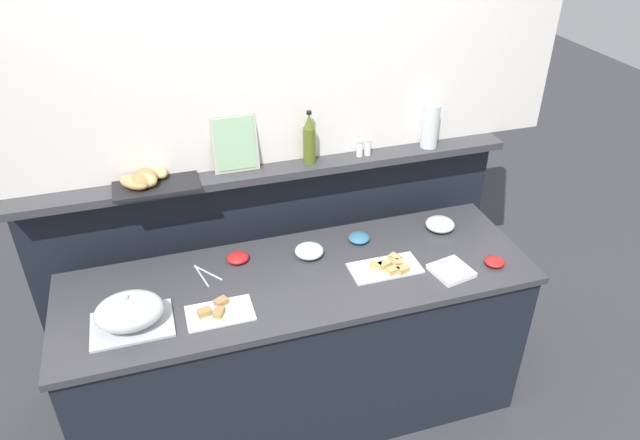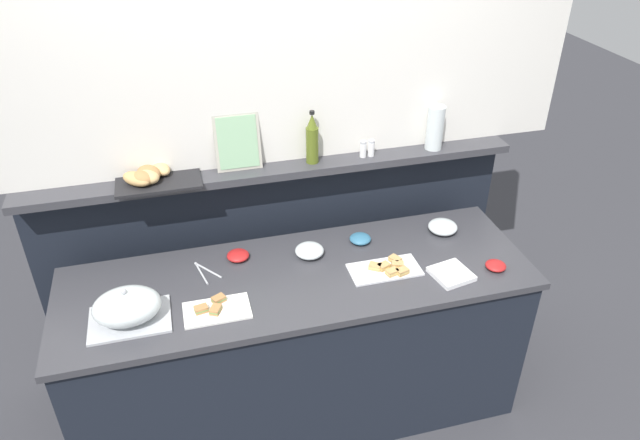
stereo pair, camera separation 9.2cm
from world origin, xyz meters
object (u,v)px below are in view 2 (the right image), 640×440
(sandwich_platter_side, at_px, (216,309))
(glass_bowl_medium, at_px, (443,227))
(napkin_stack, at_px, (451,274))
(bread_basket, at_px, (150,177))
(glass_bowl_large, at_px, (309,251))
(condiment_bowl_cream, at_px, (496,266))
(olive_oil_bottle, at_px, (312,140))
(sandwich_platter_front, at_px, (387,269))
(salt_shaker, at_px, (363,149))
(pepper_shaker, at_px, (371,148))
(framed_picture, at_px, (238,142))
(water_carafe, at_px, (435,128))
(condiment_bowl_dark, at_px, (238,255))
(serving_tongs, at_px, (204,271))
(serving_cloche, at_px, (127,308))
(condiment_bowl_teal, at_px, (360,239))

(sandwich_platter_side, relative_size, glass_bowl_medium, 1.89)
(napkin_stack, height_order, bread_basket, bread_basket)
(napkin_stack, bearing_deg, glass_bowl_large, 151.16)
(condiment_bowl_cream, height_order, olive_oil_bottle, olive_oil_bottle)
(sandwich_platter_front, height_order, salt_shaker, salt_shaker)
(condiment_bowl_cream, relative_size, bread_basket, 0.25)
(pepper_shaker, distance_m, bread_basket, 1.11)
(salt_shaker, height_order, bread_basket, salt_shaker)
(olive_oil_bottle, height_order, framed_picture, framed_picture)
(glass_bowl_medium, bearing_deg, pepper_shaker, 137.59)
(pepper_shaker, bearing_deg, salt_shaker, 180.00)
(napkin_stack, relative_size, pepper_shaker, 1.95)
(water_carafe, bearing_deg, napkin_stack, -103.65)
(sandwich_platter_front, distance_m, condiment_bowl_dark, 0.73)
(serving_tongs, height_order, pepper_shaker, pepper_shaker)
(condiment_bowl_cream, bearing_deg, glass_bowl_large, 158.19)
(serving_tongs, distance_m, salt_shaker, 1.01)
(pepper_shaker, height_order, bread_basket, pepper_shaker)
(glass_bowl_large, relative_size, pepper_shaker, 1.63)
(sandwich_platter_front, height_order, framed_picture, framed_picture)
(glass_bowl_medium, distance_m, framed_picture, 1.14)
(serving_cloche, bearing_deg, glass_bowl_large, 17.20)
(water_carafe, bearing_deg, salt_shaker, 180.00)
(serving_cloche, xyz_separation_m, napkin_stack, (1.46, -0.07, -0.06))
(salt_shaker, xyz_separation_m, pepper_shaker, (0.04, 0.00, 0.00))
(condiment_bowl_dark, distance_m, serving_tongs, 0.18)
(pepper_shaker, bearing_deg, sandwich_platter_side, -146.14)
(serving_cloche, height_order, water_carafe, water_carafe)
(sandwich_platter_front, bearing_deg, water_carafe, 50.52)
(sandwich_platter_side, relative_size, bread_basket, 0.72)
(glass_bowl_medium, distance_m, pepper_shaker, 0.56)
(sandwich_platter_front, distance_m, glass_bowl_large, 0.39)
(glass_bowl_medium, height_order, pepper_shaker, pepper_shaker)
(salt_shaker, distance_m, bread_basket, 1.07)
(sandwich_platter_front, xyz_separation_m, glass_bowl_large, (-0.33, 0.21, 0.01))
(condiment_bowl_cream, bearing_deg, sandwich_platter_front, 166.88)
(napkin_stack, distance_m, olive_oil_bottle, 0.94)
(napkin_stack, height_order, salt_shaker, salt_shaker)
(bread_basket, bearing_deg, napkin_stack, -25.83)
(bread_basket, bearing_deg, framed_picture, 6.44)
(glass_bowl_large, height_order, bread_basket, bread_basket)
(water_carafe, bearing_deg, sandwich_platter_side, -154.15)
(sandwich_platter_front, distance_m, bread_basket, 1.21)
(condiment_bowl_cream, xyz_separation_m, napkin_stack, (-0.23, 0.00, -0.01))
(framed_picture, height_order, water_carafe, framed_picture)
(sandwich_platter_front, bearing_deg, condiment_bowl_cream, -13.12)
(condiment_bowl_teal, distance_m, framed_picture, 0.78)
(water_carafe, bearing_deg, glass_bowl_medium, -97.28)
(condiment_bowl_dark, xyz_separation_m, bread_basket, (-0.36, 0.24, 0.36))
(serving_cloche, relative_size, condiment_bowl_dark, 3.12)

